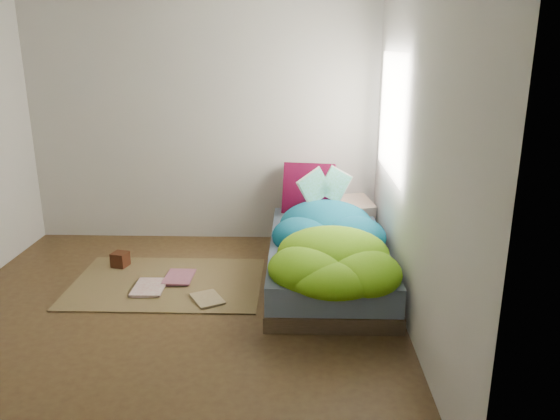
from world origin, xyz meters
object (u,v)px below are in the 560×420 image
at_px(pillow_magenta, 309,189).
at_px(floor_book_a, 134,287).
at_px(wooden_box, 120,259).
at_px(open_book, 326,175).
at_px(bed, 327,259).
at_px(floor_book_b, 165,277).

xyz_separation_m(pillow_magenta, floor_book_a, (-1.47, -1.11, -0.57)).
xyz_separation_m(pillow_magenta, wooden_box, (-1.73, -0.62, -0.51)).
xyz_separation_m(open_book, floor_book_a, (-1.61, -0.76, -0.79)).
bearing_deg(pillow_magenta, open_book, -59.17).
height_order(bed, pillow_magenta, pillow_magenta).
xyz_separation_m(pillow_magenta, floor_book_b, (-1.26, -0.90, -0.56)).
relative_size(pillow_magenta, floor_book_a, 1.44).
height_order(pillow_magenta, open_book, open_book).
height_order(pillow_magenta, floor_book_b, pillow_magenta).
bearing_deg(floor_book_b, open_book, 22.77).
height_order(pillow_magenta, floor_book_a, pillow_magenta).
bearing_deg(bed, floor_book_a, -168.93).
bearing_deg(floor_book_a, pillow_magenta, 36.21).
xyz_separation_m(bed, floor_book_a, (-1.61, -0.32, -0.14)).
distance_m(floor_book_a, floor_book_b, 0.30).
relative_size(bed, pillow_magenta, 3.98).
relative_size(pillow_magenta, wooden_box, 3.81).
distance_m(pillow_magenta, open_book, 0.44).
distance_m(bed, pillow_magenta, 0.91).
bearing_deg(wooden_box, floor_book_b, -30.00).
bearing_deg(floor_book_b, floor_book_a, -133.93).
height_order(open_book, wooden_box, open_book).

